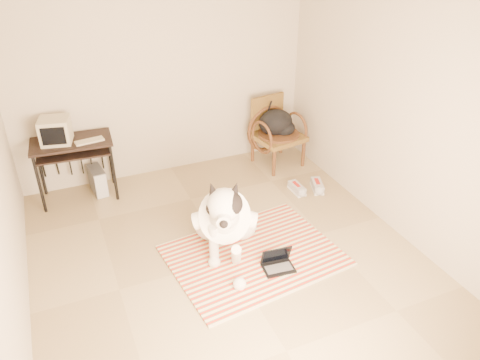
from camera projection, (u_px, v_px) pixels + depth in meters
floor at (229, 259)px, 5.04m from camera, size 4.50×4.50×0.00m
wall_back at (163, 78)px, 6.15m from camera, size 4.50×0.00×4.50m
wall_front at (379, 312)px, 2.58m from camera, size 4.50×0.00×4.50m
wall_right at (398, 115)px, 5.05m from camera, size 0.00×4.50×4.50m
rug at (254, 255)px, 5.09m from camera, size 1.90×1.53×0.02m
dog at (225, 218)px, 4.98m from camera, size 0.80×1.45×1.07m
laptop at (277, 263)px, 4.88m from camera, size 0.35×0.27×0.23m
computer_desk at (73, 149)px, 5.79m from camera, size 1.00×0.60×0.81m
crt_monitor at (55, 131)px, 5.63m from camera, size 0.41×0.39×0.31m
desk_keyboard at (89, 141)px, 5.71m from camera, size 0.36×0.17×0.02m
pc_tower at (98, 181)px, 6.15m from camera, size 0.20×0.40×0.35m
rattan_chair at (276, 132)px, 6.74m from camera, size 0.74×0.72×0.97m
backpack at (277, 123)px, 6.68m from camera, size 0.51×0.43×0.37m
sneaker_left at (297, 189)px, 6.23m from camera, size 0.13×0.31×0.11m
sneaker_right at (317, 186)px, 6.28m from camera, size 0.23×0.35×0.11m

